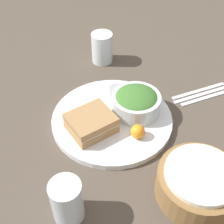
{
  "coord_description": "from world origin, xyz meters",
  "views": [
    {
      "loc": [
        0.4,
        0.48,
        0.64
      ],
      "look_at": [
        0.0,
        0.0,
        0.04
      ],
      "focal_mm": 50.0,
      "sensor_mm": 36.0,
      "label": 1
    }
  ],
  "objects": [
    {
      "name": "bread_basket",
      "position": [
        0.0,
        0.3,
        0.04
      ],
      "size": [
        0.19,
        0.19,
        0.08
      ],
      "color": "olive",
      "rests_on": "ground_plane"
    },
    {
      "name": "spoon",
      "position": [
        -0.29,
        0.11,
        0.0
      ],
      "size": [
        0.17,
        0.06,
        0.01
      ],
      "primitive_type": "cube",
      "rotation": [
        0.0,
        0.0,
        2.84
      ],
      "color": "silver",
      "rests_on": "ground_plane"
    },
    {
      "name": "ground_plane",
      "position": [
        0.0,
        0.0,
        0.0
      ],
      "size": [
        4.0,
        4.0,
        0.0
      ],
      "primitive_type": "plane",
      "color": "#4C4238"
    },
    {
      "name": "plate",
      "position": [
        0.0,
        0.0,
        0.01
      ],
      "size": [
        0.34,
        0.34,
        0.02
      ],
      "primitive_type": "cylinder",
      "color": "silver",
      "rests_on": "ground_plane"
    },
    {
      "name": "water_glass",
      "position": [
        -0.17,
        -0.26,
        0.05
      ],
      "size": [
        0.07,
        0.07,
        0.11
      ],
      "primitive_type": "cylinder",
      "color": "silver",
      "rests_on": "ground_plane"
    },
    {
      "name": "salad_bowl",
      "position": [
        -0.07,
        0.02,
        0.05
      ],
      "size": [
        0.14,
        0.14,
        0.07
      ],
      "color": "silver",
      "rests_on": "plate"
    },
    {
      "name": "sandwich",
      "position": [
        0.07,
        0.0,
        0.04
      ],
      "size": [
        0.13,
        0.11,
        0.05
      ],
      "color": "#A37A4C",
      "rests_on": "plate"
    },
    {
      "name": "orange_wedge",
      "position": [
        -0.01,
        0.1,
        0.04
      ],
      "size": [
        0.04,
        0.04,
        0.04
      ],
      "primitive_type": "sphere",
      "color": "orange",
      "rests_on": "plate"
    },
    {
      "name": "dressing_cup",
      "position": [
        -0.07,
        -0.06,
        0.03
      ],
      "size": [
        0.05,
        0.05,
        0.03
      ],
      "primitive_type": "cylinder",
      "color": "#99999E",
      "rests_on": "plate"
    },
    {
      "name": "fork",
      "position": [
        -0.3,
        0.07,
        0.0
      ],
      "size": [
        0.19,
        0.07,
        0.01
      ],
      "primitive_type": "cube",
      "rotation": [
        0.0,
        0.0,
        2.84
      ],
      "color": "silver",
      "rests_on": "ground_plane"
    },
    {
      "name": "drink_glass",
      "position": [
        0.25,
        0.16,
        0.05
      ],
      "size": [
        0.07,
        0.07,
        0.11
      ],
      "primitive_type": "cylinder",
      "color": "silver",
      "rests_on": "ground_plane"
    },
    {
      "name": "knife",
      "position": [
        -0.29,
        0.09,
        0.0
      ],
      "size": [
        0.2,
        0.07,
        0.01
      ],
      "primitive_type": "cube",
      "rotation": [
        0.0,
        0.0,
        2.84
      ],
      "color": "silver",
      "rests_on": "ground_plane"
    }
  ]
}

